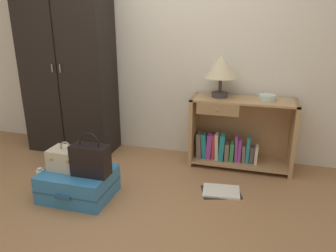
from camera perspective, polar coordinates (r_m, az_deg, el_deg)
The scene contains 11 objects.
ground_plane at distance 2.75m, azimuth -7.89°, elevation -15.60°, with size 9.00×9.00×0.00m, color #9E7047.
back_wall at distance 3.70m, azimuth 0.72°, elevation 14.91°, with size 6.40×0.10×2.60m, color silver.
wardrobe at distance 3.94m, azimuth -17.32°, elevation 10.25°, with size 1.02×0.47×2.04m.
bookshelf at distance 3.52m, azimuth 12.15°, elevation -1.50°, with size 1.07×0.40×0.75m.
table_lamp at distance 3.38m, azimuth 9.42°, elevation 10.20°, with size 0.34×0.34×0.44m.
bowl at distance 3.39m, azimuth 17.22°, elevation 4.84°, with size 0.17×0.17×0.06m, color silver.
suitcase_large at distance 3.04m, azimuth -15.59°, elevation -9.82°, with size 0.61×0.50×0.25m.
train_case at distance 3.02m, azimuth -17.53°, elevation -5.56°, with size 0.30×0.22×0.26m.
handbag at distance 2.83m, azimuth -13.60°, elevation -5.83°, with size 0.32×0.16×0.39m.
bottle at distance 3.27m, azimuth -21.59°, elevation -8.84°, with size 0.07×0.07×0.22m.
open_book_on_floor at distance 3.09m, azimuth 9.41°, elevation -11.37°, with size 0.41×0.35×0.02m.
Camera 1 is at (0.96, -2.07, 1.54)m, focal length 34.34 mm.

